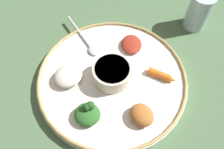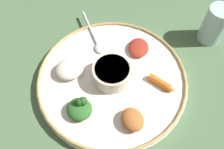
% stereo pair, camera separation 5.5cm
% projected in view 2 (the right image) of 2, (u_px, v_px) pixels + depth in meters
% --- Properties ---
extents(ground_plane, '(2.40, 2.40, 0.00)m').
position_uv_depth(ground_plane, '(112.00, 81.00, 0.58)').
color(ground_plane, '#4C6B47').
extents(platter, '(0.38, 0.38, 0.02)m').
position_uv_depth(platter, '(112.00, 80.00, 0.57)').
color(platter, white).
rests_on(platter, ground_plane).
extents(platter_rim, '(0.37, 0.37, 0.01)m').
position_uv_depth(platter_rim, '(112.00, 77.00, 0.56)').
color(platter_rim, tan).
rests_on(platter_rim, platter).
extents(center_bowl, '(0.10, 0.10, 0.04)m').
position_uv_depth(center_bowl, '(112.00, 73.00, 0.55)').
color(center_bowl, beige).
rests_on(center_bowl, platter).
extents(spoon, '(0.14, 0.12, 0.01)m').
position_uv_depth(spoon, '(95.00, 38.00, 0.63)').
color(spoon, silver).
rests_on(spoon, platter).
extents(greens_pile, '(0.06, 0.07, 0.04)m').
position_uv_depth(greens_pile, '(80.00, 108.00, 0.50)').
color(greens_pile, '#2D6628').
rests_on(greens_pile, platter).
extents(carrot_near_spoon, '(0.04, 0.07, 0.02)m').
position_uv_depth(carrot_near_spoon, '(162.00, 83.00, 0.55)').
color(carrot_near_spoon, orange).
rests_on(carrot_near_spoon, platter).
extents(mound_beet, '(0.07, 0.06, 0.02)m').
position_uv_depth(mound_beet, '(138.00, 48.00, 0.60)').
color(mound_beet, maroon).
rests_on(mound_beet, platter).
extents(mound_rice_white, '(0.09, 0.10, 0.03)m').
position_uv_depth(mound_rice_white, '(69.00, 69.00, 0.56)').
color(mound_rice_white, silver).
rests_on(mound_rice_white, platter).
extents(mound_chickpea, '(0.08, 0.08, 0.03)m').
position_uv_depth(mound_chickpea, '(132.00, 119.00, 0.49)').
color(mound_chickpea, '#B2662D').
rests_on(mound_chickpea, platter).
extents(drinking_glass, '(0.06, 0.06, 0.11)m').
position_uv_depth(drinking_glass, '(214.00, 27.00, 0.62)').
color(drinking_glass, silver).
rests_on(drinking_glass, ground_plane).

